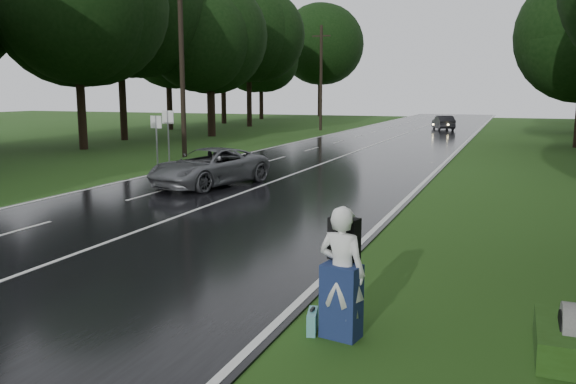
# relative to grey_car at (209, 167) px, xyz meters

# --- Properties ---
(ground) EXTENTS (160.00, 160.00, 0.00)m
(ground) POSITION_rel_grey_car_xyz_m (1.97, -10.66, -0.77)
(ground) COLOR #214414
(ground) RESTS_ON ground
(road) EXTENTS (12.00, 140.00, 0.04)m
(road) POSITION_rel_grey_car_xyz_m (1.97, 9.34, -0.75)
(road) COLOR black
(road) RESTS_ON ground
(lane_center) EXTENTS (0.12, 140.00, 0.01)m
(lane_center) POSITION_rel_grey_car_xyz_m (1.97, 9.34, -0.72)
(lane_center) COLOR silver
(lane_center) RESTS_ON road
(grey_car) EXTENTS (3.62, 5.66, 1.45)m
(grey_car) POSITION_rel_grey_car_xyz_m (0.00, 0.00, 0.00)
(grey_car) COLOR #57595D
(grey_car) RESTS_ON road
(far_car) EXTENTS (2.72, 4.42, 1.38)m
(far_car) POSITION_rel_grey_car_xyz_m (4.52, 38.28, -0.04)
(far_car) COLOR black
(far_car) RESTS_ON road
(hitchhiker) EXTENTS (0.82, 0.76, 2.03)m
(hitchhiker) POSITION_rel_grey_car_xyz_m (8.84, -11.88, 0.18)
(hitchhiker) COLOR silver
(hitchhiker) RESTS_ON ground
(suitcase) EXTENTS (0.24, 0.49, 0.34)m
(suitcase) POSITION_rel_grey_car_xyz_m (8.38, -11.88, -0.60)
(suitcase) COLOR #529E9E
(suitcase) RESTS_ON ground
(utility_pole_mid) EXTENTS (1.80, 0.28, 9.90)m
(utility_pole_mid) POSITION_rel_grey_car_xyz_m (-6.53, 8.87, -0.77)
(utility_pole_mid) COLOR black
(utility_pole_mid) RESTS_ON ground
(utility_pole_far) EXTENTS (1.80, 0.28, 9.85)m
(utility_pole_far) POSITION_rel_grey_car_xyz_m (-6.53, 33.82, -0.77)
(utility_pole_far) COLOR black
(utility_pole_far) RESTS_ON ground
(road_sign_a) EXTENTS (0.61, 0.10, 2.53)m
(road_sign_a) POSITION_rel_grey_car_xyz_m (-5.23, 4.21, -0.77)
(road_sign_a) COLOR white
(road_sign_a) RESTS_ON ground
(road_sign_b) EXTENTS (0.66, 0.10, 2.75)m
(road_sign_b) POSITION_rel_grey_car_xyz_m (-5.23, 5.25, -0.77)
(road_sign_b) COLOR white
(road_sign_b) RESTS_ON ground
(tree_left_d) EXTENTS (10.11, 10.11, 15.79)m
(tree_left_d) POSITION_rel_grey_car_xyz_m (-14.91, 10.25, -0.77)
(tree_left_d) COLOR black
(tree_left_d) RESTS_ON ground
(tree_left_e) EXTENTS (8.95, 8.95, 13.99)m
(tree_left_e) POSITION_rel_grey_car_xyz_m (-12.64, 23.23, -0.77)
(tree_left_e) COLOR black
(tree_left_e) RESTS_ON ground
(tree_left_f) EXTENTS (11.23, 11.23, 17.55)m
(tree_left_f) POSITION_rel_grey_car_xyz_m (-15.60, 37.02, -0.77)
(tree_left_f) COLOR black
(tree_left_f) RESTS_ON ground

